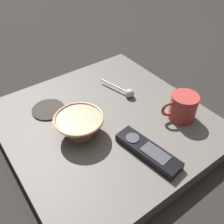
{
  "coord_description": "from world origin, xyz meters",
  "views": [
    {
      "loc": [
        -0.31,
        -0.46,
        0.56
      ],
      "look_at": [
        0.02,
        -0.0,
        0.07
      ],
      "focal_mm": 40.15,
      "sensor_mm": 36.0,
      "label": 1
    }
  ],
  "objects_px": {
    "cereal_bowl": "(79,125)",
    "tv_remote_near": "(148,151)",
    "teaspoon": "(128,92)",
    "drink_coaster": "(48,110)",
    "coffee_mug": "(183,107)"
  },
  "relations": [
    {
      "from": "cereal_bowl",
      "to": "teaspoon",
      "type": "distance_m",
      "value": 0.22
    },
    {
      "from": "teaspoon",
      "to": "drink_coaster",
      "type": "xyz_separation_m",
      "value": [
        -0.24,
        0.09,
        -0.01
      ]
    },
    {
      "from": "cereal_bowl",
      "to": "drink_coaster",
      "type": "height_order",
      "value": "cereal_bowl"
    },
    {
      "from": "tv_remote_near",
      "to": "drink_coaster",
      "type": "distance_m",
      "value": 0.34
    },
    {
      "from": "drink_coaster",
      "to": "coffee_mug",
      "type": "bearing_deg",
      "value": -40.86
    },
    {
      "from": "tv_remote_near",
      "to": "drink_coaster",
      "type": "xyz_separation_m",
      "value": [
        -0.13,
        0.31,
        -0.01
      ]
    },
    {
      "from": "cereal_bowl",
      "to": "drink_coaster",
      "type": "distance_m",
      "value": 0.15
    },
    {
      "from": "cereal_bowl",
      "to": "teaspoon",
      "type": "relative_size",
      "value": 1.0
    },
    {
      "from": "cereal_bowl",
      "to": "tv_remote_near",
      "type": "distance_m",
      "value": 0.2
    },
    {
      "from": "cereal_bowl",
      "to": "coffee_mug",
      "type": "height_order",
      "value": "coffee_mug"
    },
    {
      "from": "teaspoon",
      "to": "cereal_bowl",
      "type": "bearing_deg",
      "value": -164.79
    },
    {
      "from": "coffee_mug",
      "to": "drink_coaster",
      "type": "height_order",
      "value": "coffee_mug"
    },
    {
      "from": "coffee_mug",
      "to": "teaspoon",
      "type": "xyz_separation_m",
      "value": [
        -0.06,
        0.18,
        -0.03
      ]
    },
    {
      "from": "cereal_bowl",
      "to": "coffee_mug",
      "type": "distance_m",
      "value": 0.3
    },
    {
      "from": "cereal_bowl",
      "to": "teaspoon",
      "type": "bearing_deg",
      "value": 15.21
    }
  ]
}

